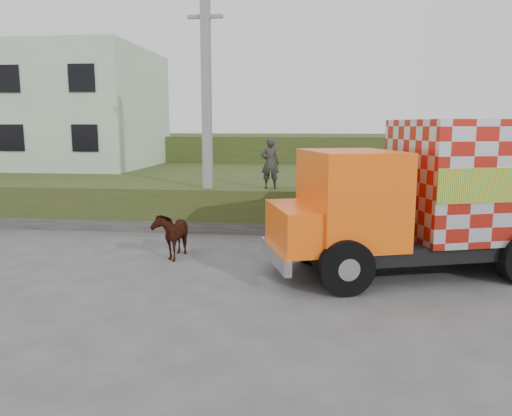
# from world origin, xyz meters

# --- Properties ---
(ground) EXTENTS (120.00, 120.00, 0.00)m
(ground) POSITION_xyz_m (0.00, 0.00, 0.00)
(ground) COLOR #474749
(ground) RESTS_ON ground
(embankment) EXTENTS (40.00, 12.00, 1.50)m
(embankment) POSITION_xyz_m (0.00, 10.00, 0.75)
(embankment) COLOR #244617
(embankment) RESTS_ON ground
(embankment_far) EXTENTS (40.00, 12.00, 3.00)m
(embankment_far) POSITION_xyz_m (0.00, 22.00, 1.50)
(embankment_far) COLOR #244617
(embankment_far) RESTS_ON ground
(retaining_strip) EXTENTS (16.00, 0.50, 0.40)m
(retaining_strip) POSITION_xyz_m (-2.00, 4.20, 0.20)
(retaining_strip) COLOR #595651
(retaining_strip) RESTS_ON ground
(building) EXTENTS (10.00, 8.00, 6.00)m
(building) POSITION_xyz_m (-11.00, 13.00, 4.50)
(building) COLOR beige
(building) RESTS_ON embankment
(utility_pole) EXTENTS (1.20, 0.30, 8.00)m
(utility_pole) POSITION_xyz_m (-1.00, 4.60, 4.08)
(utility_pole) COLOR gray
(utility_pole) RESTS_ON ground
(cargo_truck) EXTENTS (8.94, 5.09, 3.80)m
(cargo_truck) POSITION_xyz_m (6.31, 0.56, 1.96)
(cargo_truck) COLOR black
(cargo_truck) RESTS_ON ground
(cow) EXTENTS (0.75, 1.58, 1.32)m
(cow) POSITION_xyz_m (-1.25, 0.97, 0.66)
(cow) COLOR #35110D
(cow) RESTS_ON ground
(pedestrian) EXTENTS (0.65, 0.44, 1.74)m
(pedestrian) POSITION_xyz_m (1.15, 4.80, 2.37)
(pedestrian) COLOR #2A2825
(pedestrian) RESTS_ON embankment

